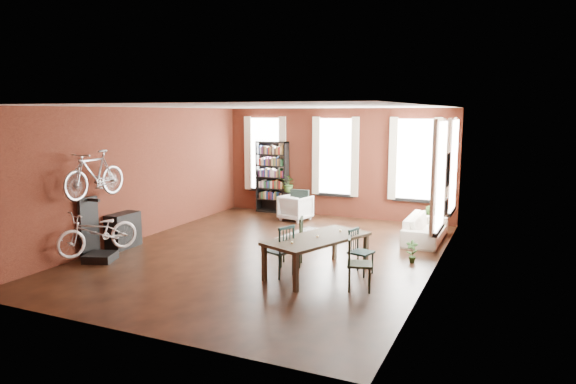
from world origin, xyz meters
The scene contains 19 objects.
room centered at (0.25, 0.62, 2.14)m, with size 9.00×9.04×3.22m.
dining_table centered at (1.49, -0.93, 0.36)m, with size 0.97×2.14×0.73m, color #443929.
dining_chair_a centered at (0.87, -1.31, 0.49)m, with size 0.45×0.45×0.98m, color #1C3E3C.
dining_chair_b centered at (0.81, -0.60, 0.49)m, with size 0.46×0.46×0.99m, color black.
dining_chair_c centered at (2.48, -1.44, 0.46)m, with size 0.43×0.43×0.93m, color #1E2E1B.
dining_chair_d centered at (2.26, -0.58, 0.43)m, with size 0.40×0.40×0.87m, color #173432.
bookshelf centered at (-2.00, 4.30, 1.10)m, with size 1.00×0.32×2.20m, color black.
white_armchair centered at (-0.86, 3.49, 0.40)m, with size 0.78×0.73×0.80m, color silver.
cream_sofa centered at (2.95, 2.60, 0.41)m, with size 2.08×0.61×0.81m, color beige.
striped_rug centered at (0.17, 1.92, 0.01)m, with size 1.01×1.61×0.01m, color black.
bike_trainer centered at (-2.96, -1.97, 0.08)m, with size 0.57×0.57×0.17m, color black.
bike_wall_rack centered at (-3.40, -1.80, 0.65)m, with size 0.16×0.60×1.30m, color black.
console_table centered at (-3.28, -0.90, 0.40)m, with size 0.40×0.80×0.80m, color black.
plant_stand centered at (-1.39, 4.23, 0.34)m, with size 0.34×0.34×0.69m, color black.
plant_by_sofa centered at (2.81, 3.87, 0.15)m, with size 0.38×0.68×0.30m, color #335823.
plant_small centered at (3.01, 0.57, 0.09)m, with size 0.25×0.48×0.17m, color #2D5622.
bicycle_floor centered at (-2.99, -1.96, 1.03)m, with size 0.61×0.91×1.74m, color beige.
bicycle_hung centered at (-3.15, -1.80, 2.13)m, with size 0.47×1.00×1.66m, color #A5A8AD.
plant_on_stand centered at (-1.39, 4.20, 0.89)m, with size 0.48×0.53×0.41m, color #3C6327.
Camera 1 is at (4.88, -9.83, 3.08)m, focal length 32.00 mm.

